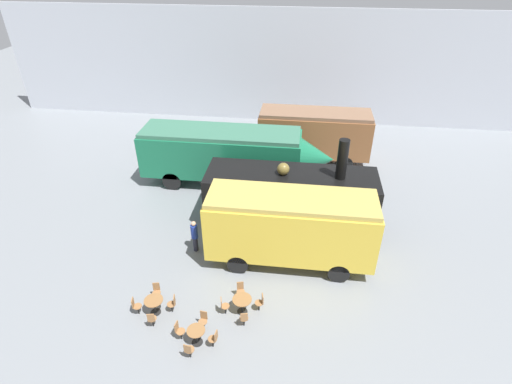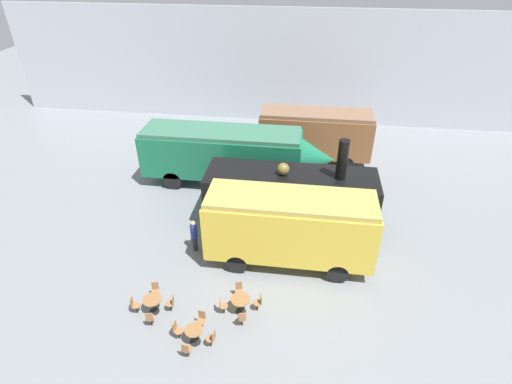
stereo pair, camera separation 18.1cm
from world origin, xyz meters
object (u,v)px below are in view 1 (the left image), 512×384
(cafe_table_mid, at_px, (154,303))
(passenger_coach_wooden, at_px, (314,133))
(cafe_chair_0, at_px, (189,350))
(passenger_coach_vintage, at_px, (290,225))
(visitor_person, at_px, (195,235))
(streamlined_locomotive, at_px, (234,153))
(steam_locomotive, at_px, (291,194))
(cafe_table_near, at_px, (196,334))
(cafe_table_far, at_px, (242,302))

(cafe_table_mid, bearing_deg, passenger_coach_wooden, 66.53)
(passenger_coach_wooden, xyz_separation_m, cafe_chair_0, (-4.40, -16.68, -1.55))
(passenger_coach_vintage, distance_m, visitor_person, 4.80)
(streamlined_locomotive, relative_size, steam_locomotive, 1.33)
(passenger_coach_wooden, bearing_deg, steam_locomotive, -98.60)
(steam_locomotive, bearing_deg, cafe_chair_0, -109.87)
(streamlined_locomotive, relative_size, visitor_person, 6.58)
(passenger_coach_wooden, relative_size, visitor_person, 4.21)
(passenger_coach_wooden, height_order, streamlined_locomotive, passenger_coach_wooden)
(streamlined_locomotive, height_order, visitor_person, streamlined_locomotive)
(steam_locomotive, relative_size, cafe_table_near, 12.25)
(cafe_chair_0, bearing_deg, cafe_table_near, 0.00)
(streamlined_locomotive, height_order, passenger_coach_vintage, passenger_coach_vintage)
(passenger_coach_vintage, bearing_deg, visitor_person, 178.54)
(passenger_coach_wooden, bearing_deg, cafe_table_far, -101.10)
(steam_locomotive, relative_size, cafe_table_far, 10.98)
(cafe_table_near, xyz_separation_m, cafe_chair_0, (-0.10, -0.72, -0.02))
(steam_locomotive, distance_m, cafe_table_near, 8.89)
(streamlined_locomotive, bearing_deg, passenger_coach_wooden, 37.99)
(cafe_chair_0, bearing_deg, cafe_table_mid, 53.74)
(passenger_coach_wooden, height_order, cafe_table_mid, passenger_coach_wooden)
(passenger_coach_vintage, relative_size, cafe_table_mid, 9.85)
(passenger_coach_wooden, distance_m, passenger_coach_vintage, 10.81)
(passenger_coach_wooden, relative_size, passenger_coach_vintage, 0.97)
(passenger_coach_vintage, height_order, cafe_chair_0, passenger_coach_vintage)
(passenger_coach_wooden, relative_size, streamlined_locomotive, 0.64)
(cafe_table_far, bearing_deg, steam_locomotive, 75.96)
(passenger_coach_vintage, bearing_deg, streamlined_locomotive, 119.27)
(streamlined_locomotive, distance_m, cafe_table_mid, 11.10)
(steam_locomotive, bearing_deg, passenger_coach_wooden, 81.40)
(steam_locomotive, distance_m, cafe_table_far, 6.81)
(visitor_person, bearing_deg, passenger_coach_vintage, -1.46)
(cafe_table_far, height_order, visitor_person, visitor_person)
(passenger_coach_wooden, height_order, cafe_table_near, passenger_coach_wooden)
(streamlined_locomotive, height_order, cafe_chair_0, streamlined_locomotive)
(streamlined_locomotive, distance_m, steam_locomotive, 5.42)
(passenger_coach_vintage, xyz_separation_m, cafe_table_far, (-1.74, -3.48, -1.55))
(cafe_chair_0, bearing_deg, cafe_table_far, -25.41)
(streamlined_locomotive, height_order, cafe_table_far, streamlined_locomotive)
(visitor_person, bearing_deg, cafe_table_near, -75.07)
(cafe_chair_0, height_order, visitor_person, visitor_person)
(passenger_coach_wooden, bearing_deg, visitor_person, -118.24)
(cafe_table_near, height_order, visitor_person, visitor_person)
(streamlined_locomotive, xyz_separation_m, steam_locomotive, (3.75, -3.91, -0.21))
(cafe_table_far, bearing_deg, passenger_coach_vintage, 63.41)
(passenger_coach_wooden, xyz_separation_m, cafe_table_near, (-4.30, -15.96, -1.53))
(cafe_table_far, bearing_deg, visitor_person, 129.11)
(steam_locomotive, bearing_deg, cafe_table_far, -104.04)
(passenger_coach_vintage, xyz_separation_m, cafe_table_near, (-3.25, -5.20, -1.60))
(cafe_table_near, relative_size, cafe_chair_0, 0.83)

